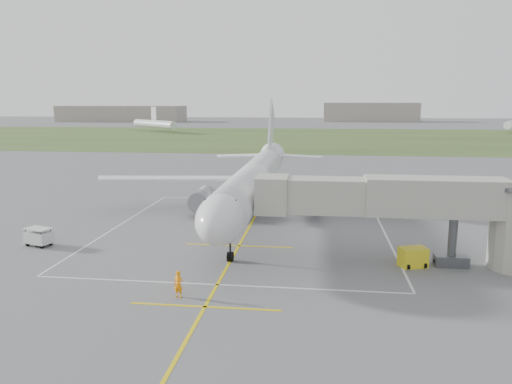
# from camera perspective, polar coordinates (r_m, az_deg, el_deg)

# --- Properties ---
(ground) EXTENTS (700.00, 700.00, 0.00)m
(ground) POSITION_cam_1_polar(r_m,az_deg,el_deg) (55.98, -0.36, -3.28)
(ground) COLOR #4F4F52
(ground) RESTS_ON ground
(grass_strip) EXTENTS (700.00, 120.00, 0.02)m
(grass_strip) POSITION_cam_1_polar(r_m,az_deg,el_deg) (184.55, 4.94, 6.24)
(grass_strip) COLOR #354C21
(grass_strip) RESTS_ON ground
(apron_markings) EXTENTS (28.20, 60.00, 0.01)m
(apron_markings) POSITION_cam_1_polar(r_m,az_deg,el_deg) (50.40, -1.23, -4.82)
(apron_markings) COLOR #DCC10C
(apron_markings) RESTS_ON ground
(airliner) EXTENTS (38.93, 46.75, 13.52)m
(airliner) POSITION_cam_1_polar(r_m,az_deg,el_deg) (55.85, -0.27, 1.29)
(airliner) COLOR silver
(airliner) RESTS_ON ground
(jet_bridge) EXTENTS (23.40, 5.00, 7.20)m
(jet_bridge) POSITION_cam_1_polar(r_m,az_deg,el_deg) (42.20, 18.77, -1.76)
(jet_bridge) COLOR gray
(jet_bridge) RESTS_ON ground
(gpu_unit) EXTENTS (2.44, 2.03, 1.58)m
(gpu_unit) POSITION_cam_1_polar(r_m,az_deg,el_deg) (42.51, 17.51, -7.13)
(gpu_unit) COLOR yellow
(gpu_unit) RESTS_ON ground
(baggage_cart) EXTENTS (2.75, 2.13, 1.68)m
(baggage_cart) POSITION_cam_1_polar(r_m,az_deg,el_deg) (50.36, -23.60, -4.71)
(baggage_cart) COLOR silver
(baggage_cart) RESTS_ON ground
(ramp_worker_nose) EXTENTS (0.77, 0.61, 1.87)m
(ramp_worker_nose) POSITION_cam_1_polar(r_m,az_deg,el_deg) (34.87, -8.86, -10.38)
(ramp_worker_nose) COLOR orange
(ramp_worker_nose) RESTS_ON ground
(ramp_worker_wing) EXTENTS (1.00, 0.93, 1.64)m
(ramp_worker_wing) POSITION_cam_1_polar(r_m,az_deg,el_deg) (55.18, -4.65, -2.64)
(ramp_worker_wing) COLOR red
(ramp_worker_wing) RESTS_ON ground
(distant_hangars) EXTENTS (345.00, 49.00, 12.00)m
(distant_hangars) POSITION_cam_1_polar(r_m,az_deg,el_deg) (320.07, 3.00, 8.93)
(distant_hangars) COLOR gray
(distant_hangars) RESTS_ON ground
(distant_aircraft) EXTENTS (174.58, 46.24, 8.85)m
(distant_aircraft) POSITION_cam_1_polar(r_m,az_deg,el_deg) (217.59, 8.93, 7.72)
(distant_aircraft) COLOR silver
(distant_aircraft) RESTS_ON ground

